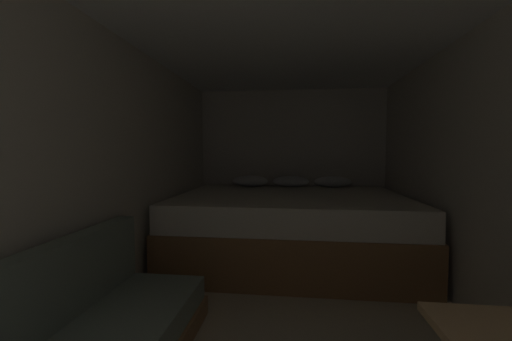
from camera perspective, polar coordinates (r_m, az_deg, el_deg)
ground_plane at (r=2.34m, az=5.88°, el=-26.82°), size 6.71×6.71×0.00m
wall_back at (r=4.41m, az=6.46°, el=1.32°), size 2.65×0.05×2.05m
wall_left at (r=2.43m, az=-26.31°, el=-0.65°), size 0.05×4.71×2.05m
wall_right at (r=2.40m, az=38.84°, el=-1.09°), size 0.05×4.71×2.05m
ceiling_slab at (r=2.21m, az=6.24°, el=27.11°), size 2.65×4.71×0.05m
bed at (r=3.51m, az=6.29°, el=-10.03°), size 2.43×1.85×0.87m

